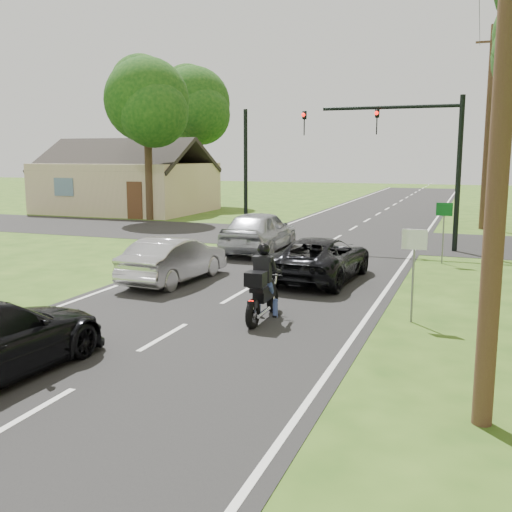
{
  "coord_description": "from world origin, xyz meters",
  "views": [
    {
      "loc": [
        5.98,
        -10.56,
        3.75
      ],
      "look_at": [
        0.94,
        3.0,
        1.3
      ],
      "focal_mm": 42.0,
      "sensor_mm": 36.0,
      "label": 1
    }
  ],
  "objects_px": {
    "motorcycle_rider": "(262,290)",
    "sign_white": "(414,253)",
    "silver_suv": "(260,231)",
    "traffic_signal": "(410,145)",
    "silver_sedan": "(174,259)",
    "utility_pole_near": "(506,49)",
    "sign_green": "(444,218)",
    "utility_pole_far": "(488,128)",
    "dark_suv": "(320,258)"
  },
  "relations": [
    {
      "from": "motorcycle_rider",
      "to": "utility_pole_near",
      "type": "bearing_deg",
      "value": -41.2
    },
    {
      "from": "silver_suv",
      "to": "motorcycle_rider",
      "type": "bearing_deg",
      "value": 109.63
    },
    {
      "from": "motorcycle_rider",
      "to": "sign_green",
      "type": "bearing_deg",
      "value": 67.96
    },
    {
      "from": "silver_suv",
      "to": "traffic_signal",
      "type": "distance_m",
      "value": 6.85
    },
    {
      "from": "sign_white",
      "to": "traffic_signal",
      "type": "bearing_deg",
      "value": 97.05
    },
    {
      "from": "traffic_signal",
      "to": "utility_pole_far",
      "type": "xyz_separation_m",
      "value": [
        2.86,
        8.0,
        0.95
      ]
    },
    {
      "from": "sign_white",
      "to": "sign_green",
      "type": "height_order",
      "value": "same"
    },
    {
      "from": "motorcycle_rider",
      "to": "traffic_signal",
      "type": "xyz_separation_m",
      "value": [
        1.85,
        12.07,
        3.42
      ]
    },
    {
      "from": "traffic_signal",
      "to": "sign_white",
      "type": "height_order",
      "value": "traffic_signal"
    },
    {
      "from": "traffic_signal",
      "to": "utility_pole_near",
      "type": "relative_size",
      "value": 0.64
    },
    {
      "from": "traffic_signal",
      "to": "utility_pole_far",
      "type": "bearing_deg",
      "value": 70.32
    },
    {
      "from": "utility_pole_near",
      "to": "sign_green",
      "type": "relative_size",
      "value": 4.71
    },
    {
      "from": "silver_suv",
      "to": "traffic_signal",
      "type": "relative_size",
      "value": 0.75
    },
    {
      "from": "motorcycle_rider",
      "to": "utility_pole_near",
      "type": "distance_m",
      "value": 7.54
    },
    {
      "from": "motorcycle_rider",
      "to": "traffic_signal",
      "type": "height_order",
      "value": "traffic_signal"
    },
    {
      "from": "utility_pole_far",
      "to": "sign_white",
      "type": "xyz_separation_m",
      "value": [
        -1.5,
        -19.02,
        -3.49
      ]
    },
    {
      "from": "utility_pole_near",
      "to": "utility_pole_far",
      "type": "xyz_separation_m",
      "value": [
        0.0,
        24.0,
        0.0
      ]
    },
    {
      "from": "motorcycle_rider",
      "to": "sign_green",
      "type": "xyz_separation_m",
      "value": [
        3.41,
        9.05,
        0.88
      ]
    },
    {
      "from": "motorcycle_rider",
      "to": "utility_pole_far",
      "type": "distance_m",
      "value": 21.07
    },
    {
      "from": "silver_suv",
      "to": "dark_suv",
      "type": "bearing_deg",
      "value": 128.44
    },
    {
      "from": "dark_suv",
      "to": "utility_pole_far",
      "type": "height_order",
      "value": "utility_pole_far"
    },
    {
      "from": "utility_pole_near",
      "to": "dark_suv",
      "type": "bearing_deg",
      "value": 117.6
    },
    {
      "from": "silver_sedan",
      "to": "sign_white",
      "type": "xyz_separation_m",
      "value": [
        7.1,
        -2.02,
        0.91
      ]
    },
    {
      "from": "utility_pole_near",
      "to": "utility_pole_far",
      "type": "relative_size",
      "value": 1.0
    },
    {
      "from": "sign_white",
      "to": "utility_pole_far",
      "type": "bearing_deg",
      "value": 85.49
    },
    {
      "from": "silver_sedan",
      "to": "silver_suv",
      "type": "relative_size",
      "value": 0.85
    },
    {
      "from": "silver_suv",
      "to": "utility_pole_near",
      "type": "distance_m",
      "value": 16.01
    },
    {
      "from": "motorcycle_rider",
      "to": "sign_white",
      "type": "xyz_separation_m",
      "value": [
        3.21,
        1.05,
        0.88
      ]
    },
    {
      "from": "dark_suv",
      "to": "utility_pole_near",
      "type": "distance_m",
      "value": 10.85
    },
    {
      "from": "utility_pole_far",
      "to": "sign_green",
      "type": "distance_m",
      "value": 11.63
    },
    {
      "from": "silver_suv",
      "to": "traffic_signal",
      "type": "xyz_separation_m",
      "value": [
        5.27,
        2.88,
        3.31
      ]
    },
    {
      "from": "silver_sedan",
      "to": "sign_green",
      "type": "xyz_separation_m",
      "value": [
        7.3,
        5.98,
        0.91
      ]
    },
    {
      "from": "silver_suv",
      "to": "utility_pole_near",
      "type": "relative_size",
      "value": 0.48
    },
    {
      "from": "dark_suv",
      "to": "sign_white",
      "type": "distance_m",
      "value": 4.99
    },
    {
      "from": "sign_white",
      "to": "motorcycle_rider",
      "type": "bearing_deg",
      "value": -161.93
    },
    {
      "from": "silver_sedan",
      "to": "traffic_signal",
      "type": "distance_m",
      "value": 11.22
    },
    {
      "from": "utility_pole_far",
      "to": "sign_green",
      "type": "height_order",
      "value": "utility_pole_far"
    },
    {
      "from": "motorcycle_rider",
      "to": "silver_suv",
      "type": "xyz_separation_m",
      "value": [
        -3.42,
        9.19,
        0.11
      ]
    },
    {
      "from": "motorcycle_rider",
      "to": "dark_suv",
      "type": "relative_size",
      "value": 0.45
    },
    {
      "from": "dark_suv",
      "to": "sign_green",
      "type": "xyz_separation_m",
      "value": [
        3.29,
        4.2,
        0.93
      ]
    },
    {
      "from": "traffic_signal",
      "to": "sign_white",
      "type": "distance_m",
      "value": 11.39
    },
    {
      "from": "silver_sedan",
      "to": "utility_pole_near",
      "type": "relative_size",
      "value": 0.41
    },
    {
      "from": "dark_suv",
      "to": "utility_pole_far",
      "type": "xyz_separation_m",
      "value": [
        4.59,
        15.22,
        4.42
      ]
    },
    {
      "from": "silver_sedan",
      "to": "sign_green",
      "type": "distance_m",
      "value": 9.48
    },
    {
      "from": "traffic_signal",
      "to": "sign_green",
      "type": "xyz_separation_m",
      "value": [
        1.56,
        -3.02,
        -2.54
      ]
    },
    {
      "from": "dark_suv",
      "to": "silver_sedan",
      "type": "height_order",
      "value": "silver_sedan"
    },
    {
      "from": "silver_sedan",
      "to": "traffic_signal",
      "type": "bearing_deg",
      "value": -118.61
    },
    {
      "from": "silver_suv",
      "to": "traffic_signal",
      "type": "bearing_deg",
      "value": -152.11
    },
    {
      "from": "dark_suv",
      "to": "silver_sedan",
      "type": "distance_m",
      "value": 4.39
    },
    {
      "from": "traffic_signal",
      "to": "utility_pole_near",
      "type": "bearing_deg",
      "value": -79.86
    }
  ]
}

